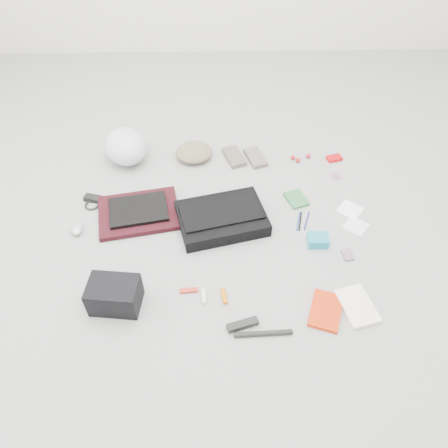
{
  "coord_description": "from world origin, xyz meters",
  "views": [
    {
      "loc": [
        -0.03,
        -1.5,
        1.64
      ],
      "look_at": [
        0.0,
        0.0,
        0.05
      ],
      "focal_mm": 35.0,
      "sensor_mm": 36.0,
      "label": 1
    }
  ],
  "objects_px": {
    "bike_helmet": "(126,146)",
    "accordion_wallet": "(318,240)",
    "laptop": "(138,210)",
    "messenger_bag": "(222,218)",
    "camera_bag": "(115,295)",
    "book_red": "(326,311)"
  },
  "relations": [
    {
      "from": "messenger_bag",
      "to": "camera_bag",
      "type": "distance_m",
      "value": 0.67
    },
    {
      "from": "laptop",
      "to": "accordion_wallet",
      "type": "height_order",
      "value": "same"
    },
    {
      "from": "laptop",
      "to": "accordion_wallet",
      "type": "distance_m",
      "value": 0.93
    },
    {
      "from": "messenger_bag",
      "to": "laptop",
      "type": "xyz_separation_m",
      "value": [
        -0.43,
        0.07,
        0.0
      ]
    },
    {
      "from": "accordion_wallet",
      "to": "book_red",
      "type": "bearing_deg",
      "value": -92.43
    },
    {
      "from": "messenger_bag",
      "to": "camera_bag",
      "type": "bearing_deg",
      "value": -148.26
    },
    {
      "from": "laptop",
      "to": "camera_bag",
      "type": "bearing_deg",
      "value": -104.61
    },
    {
      "from": "bike_helmet",
      "to": "laptop",
      "type": "bearing_deg",
      "value": -96.89
    },
    {
      "from": "messenger_bag",
      "to": "camera_bag",
      "type": "relative_size",
      "value": 2.03
    },
    {
      "from": "bike_helmet",
      "to": "accordion_wallet",
      "type": "height_order",
      "value": "bike_helmet"
    },
    {
      "from": "messenger_bag",
      "to": "laptop",
      "type": "bearing_deg",
      "value": 156.97
    },
    {
      "from": "messenger_bag",
      "to": "laptop",
      "type": "relative_size",
      "value": 1.46
    },
    {
      "from": "messenger_bag",
      "to": "accordion_wallet",
      "type": "relative_size",
      "value": 4.4
    },
    {
      "from": "messenger_bag",
      "to": "accordion_wallet",
      "type": "distance_m",
      "value": 0.49
    },
    {
      "from": "messenger_bag",
      "to": "book_red",
      "type": "relative_size",
      "value": 2.27
    },
    {
      "from": "messenger_bag",
      "to": "book_red",
      "type": "bearing_deg",
      "value": -64.66
    },
    {
      "from": "bike_helmet",
      "to": "accordion_wallet",
      "type": "relative_size",
      "value": 3.08
    },
    {
      "from": "laptop",
      "to": "camera_bag",
      "type": "height_order",
      "value": "camera_bag"
    },
    {
      "from": "book_red",
      "to": "accordion_wallet",
      "type": "height_order",
      "value": "accordion_wallet"
    },
    {
      "from": "bike_helmet",
      "to": "accordion_wallet",
      "type": "distance_m",
      "value": 1.24
    },
    {
      "from": "laptop",
      "to": "bike_helmet",
      "type": "height_order",
      "value": "bike_helmet"
    },
    {
      "from": "camera_bag",
      "to": "accordion_wallet",
      "type": "distance_m",
      "value": 1.0
    }
  ]
}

